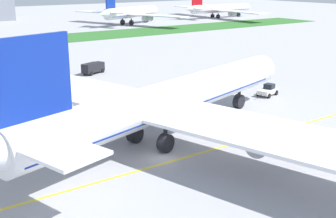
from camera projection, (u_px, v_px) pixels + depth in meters
ground_plane at (163, 158)px, 53.26m from camera, size 600.00×600.00×0.00m
apron_taxi_line at (169, 162)px, 52.20m from camera, size 280.00×0.36×0.01m
airliner_foreground at (164, 102)px, 57.48m from camera, size 56.13×92.57×15.95m
pushback_tug at (268, 90)px, 81.28m from camera, size 6.16×3.51×2.12m
ground_crew_wingwalker_port at (330, 147)px, 54.08m from camera, size 0.30×0.56×1.61m
service_truck_fuel_bowser at (93, 67)px, 99.59m from camera, size 6.08×4.18×2.50m
parked_airliner_far_right at (129, 13)px, 201.67m from camera, size 38.54×60.19×15.98m
parked_airliner_far_outer at (219, 9)px, 235.44m from camera, size 44.15×70.04×14.32m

